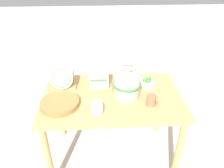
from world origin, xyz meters
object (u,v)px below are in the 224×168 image
(mug_cream_glaze, at_px, (97,108))
(fruit_bowl, at_px, (147,83))
(dish_rack_round_plates, at_px, (63,79))
(dish_rack_square_plates, at_px, (99,81))
(wicker_charger_stack, at_px, (60,103))
(ceramic_vase, at_px, (127,82))
(mug_terracotta_glaze, at_px, (152,100))

(mug_cream_glaze, bearing_deg, fruit_bowl, 39.13)
(dish_rack_round_plates, bearing_deg, dish_rack_square_plates, -3.20)
(wicker_charger_stack, xyz_separation_m, fruit_bowl, (0.74, 0.26, 0.01))
(ceramic_vase, height_order, dish_rack_square_plates, ceramic_vase)
(dish_rack_square_plates, bearing_deg, ceramic_vase, -34.55)
(mug_terracotta_glaze, distance_m, fruit_bowl, 0.29)
(wicker_charger_stack, bearing_deg, dish_rack_round_plates, 91.48)
(dish_rack_round_plates, distance_m, dish_rack_square_plates, 0.32)
(wicker_charger_stack, distance_m, mug_terracotta_glaze, 0.72)
(dish_rack_square_plates, bearing_deg, mug_cream_glaze, -92.67)
(ceramic_vase, xyz_separation_m, fruit_bowl, (0.20, 0.15, -0.11))
(wicker_charger_stack, bearing_deg, mug_cream_glaze, -19.87)
(dish_rack_round_plates, bearing_deg, mug_terracotta_glaze, -22.80)
(wicker_charger_stack, height_order, mug_terracotta_glaze, mug_terracotta_glaze)
(ceramic_vase, relative_size, dish_rack_round_plates, 1.49)
(dish_rack_square_plates, distance_m, mug_terracotta_glaze, 0.50)
(fruit_bowl, bearing_deg, dish_rack_round_plates, 178.46)
(dish_rack_round_plates, xyz_separation_m, mug_terracotta_glaze, (0.72, -0.30, -0.04))
(dish_rack_round_plates, height_order, wicker_charger_stack, dish_rack_round_plates)
(dish_rack_square_plates, height_order, wicker_charger_stack, dish_rack_square_plates)
(dish_rack_round_plates, relative_size, mug_terracotta_glaze, 2.52)
(ceramic_vase, xyz_separation_m, mug_terracotta_glaze, (0.18, -0.13, -0.10))
(wicker_charger_stack, height_order, fruit_bowl, fruit_bowl)
(mug_cream_glaze, xyz_separation_m, fruit_bowl, (0.45, 0.36, -0.01))
(dish_rack_square_plates, bearing_deg, wicker_charger_stack, -139.64)
(dish_rack_round_plates, bearing_deg, fruit_bowl, -1.54)
(ceramic_vase, height_order, mug_terracotta_glaze, ceramic_vase)
(fruit_bowl, bearing_deg, ceramic_vase, -142.65)
(dish_rack_round_plates, xyz_separation_m, fruit_bowl, (0.74, -0.02, -0.05))
(dish_rack_square_plates, xyz_separation_m, fruit_bowl, (0.43, -0.00, -0.03))
(dish_rack_square_plates, height_order, mug_cream_glaze, dish_rack_square_plates)
(wicker_charger_stack, bearing_deg, fruit_bowl, 19.34)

